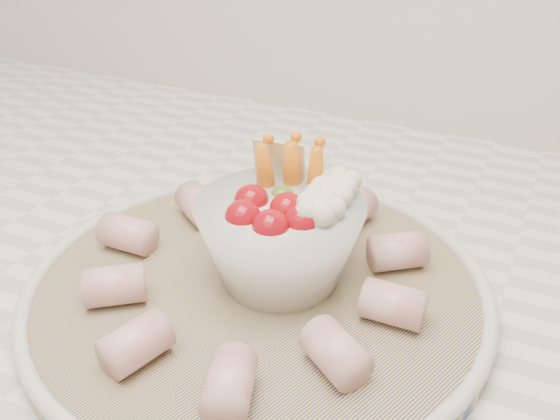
% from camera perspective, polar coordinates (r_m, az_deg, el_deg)
% --- Properties ---
extents(serving_platter, '(0.48, 0.48, 0.02)m').
position_cam_1_polar(serving_platter, '(0.51, -2.04, -7.12)').
color(serving_platter, navy).
rests_on(serving_platter, kitchen_counter).
extents(veggie_bowl, '(0.13, 0.13, 0.11)m').
position_cam_1_polar(veggie_bowl, '(0.49, 0.28, -2.29)').
color(veggie_bowl, silver).
rests_on(veggie_bowl, serving_platter).
extents(cured_meat_rolls, '(0.28, 0.29, 0.03)m').
position_cam_1_polar(cured_meat_rolls, '(0.50, -2.15, -5.31)').
color(cured_meat_rolls, '#BF575D').
rests_on(cured_meat_rolls, serving_platter).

